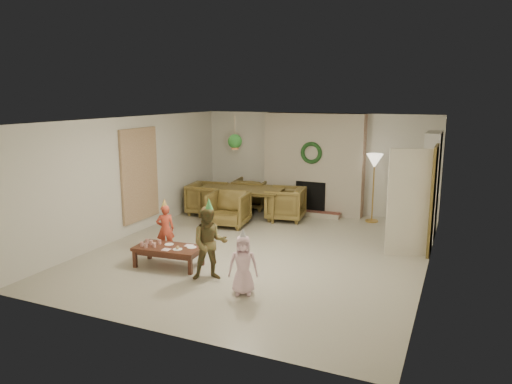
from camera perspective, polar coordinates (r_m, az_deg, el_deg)
The scene contains 56 objects.
floor at distance 9.26m, azimuth 0.71°, elevation -6.99°, with size 7.00×7.00×0.00m, color #B7B29E.
ceiling at distance 8.79m, azimuth 0.75°, elevation 8.66°, with size 7.00×7.00×0.00m, color white.
wall_back at distance 12.19m, azimuth 7.19°, elevation 3.49°, with size 7.00×7.00×0.00m, color silver.
wall_front at distance 5.97m, azimuth -12.59°, elevation -5.26°, with size 7.00×7.00×0.00m, color silver.
wall_left at distance 10.46m, azimuth -14.58°, elevation 1.87°, with size 7.00×7.00×0.00m, color silver.
wall_right at distance 8.27m, azimuth 20.25°, elevation -1.01°, with size 7.00×7.00×0.00m, color silver.
fireplace_mass at distance 12.00m, azimuth 6.91°, elevation 3.37°, with size 2.50×0.40×2.50m, color #602819.
fireplace_hearth at distance 11.90m, azimuth 6.28°, elevation -2.52°, with size 1.60×0.30×0.12m, color #5C2019.
fireplace_firebox at distance 11.97m, azimuth 6.57°, elevation -0.53°, with size 0.75×0.12×0.75m, color black.
fireplace_wreath at distance 11.75m, azimuth 6.62°, elevation 4.68°, with size 0.54×0.54×0.10m, color #163B18.
floor_lamp_base at distance 11.61m, azimuth 13.67°, elevation -3.37°, with size 0.30×0.30×0.03m, color gold.
floor_lamp_post at distance 11.45m, azimuth 13.84°, elevation 0.19°, with size 0.03×0.03×1.45m, color gold.
floor_lamp_shade at distance 11.33m, azimuth 14.01°, elevation 3.65°, with size 0.39×0.39×0.32m, color beige.
bookshelf_carcass at distance 10.56m, azimuth 20.17°, elevation 0.78°, with size 0.30×1.00×2.20m, color white.
bookshelf_shelf_a at distance 10.69m, azimuth 19.82°, elevation -2.63°, with size 0.30×0.92×0.03m, color white.
bookshelf_shelf_b at distance 10.60m, azimuth 19.97°, elevation -0.53°, with size 0.30×0.92×0.03m, color white.
bookshelf_shelf_c at distance 10.53m, azimuth 20.11°, elevation 1.59°, with size 0.30×0.92×0.03m, color white.
bookshelf_shelf_d at distance 10.48m, azimuth 20.27°, elevation 3.75°, with size 0.30×0.92×0.03m, color white.
books_row_lower at distance 10.51m, azimuth 19.70°, elevation -2.07°, with size 0.20×0.40×0.24m, color #A4291E.
books_row_mid at distance 10.63m, azimuth 19.93°, elevation 0.27°, with size 0.20×0.44×0.24m, color navy.
books_row_upper at distance 10.42m, azimuth 20.02°, elevation 2.22°, with size 0.20×0.36×0.22m, color #A36B22.
door_frame at distance 9.49m, azimuth 20.40°, elevation -0.88°, with size 0.05×0.86×2.04m, color brown.
door_leaf at distance 9.15m, azimuth 17.86°, elevation -1.28°, with size 0.05×0.80×2.00m, color beige.
curtain_panel at distance 10.59m, azimuth -13.75°, elevation 2.03°, with size 0.06×1.20×2.00m, color #C4AF8B.
dining_table at distance 11.68m, azimuth -1.81°, elevation -1.23°, with size 2.03×1.13×0.72m, color brown.
dining_chair_near at distance 10.85m, azimuth -3.29°, elevation -2.05°, with size 0.84×0.87×0.79m, color brown.
dining_chair_far at distance 12.50m, azimuth -0.54°, elevation -0.19°, with size 0.84×0.87×0.79m, color brown.
dining_chair_left at distance 11.97m, azimuth -5.88°, elevation -0.79°, with size 0.84×0.87×0.79m, color brown.
dining_chair_right at distance 11.38m, azimuth 3.54°, elevation -1.40°, with size 0.84×0.87×0.79m, color brown.
hanging_plant_cord at distance 10.71m, azimuth -2.55°, elevation 7.30°, with size 0.01×0.01×0.70m, color tan.
hanging_plant_pot at distance 10.74m, azimuth -2.53°, elevation 5.44°, with size 0.16×0.16×0.12m, color #A85E36.
hanging_plant_foliage at distance 10.73m, azimuth -2.54°, elevation 6.08°, with size 0.32×0.32×0.32m, color #184A1A.
coffee_table_top at distance 8.47m, azimuth -10.43°, elevation -6.62°, with size 1.17×0.58×0.05m, color #4F281A.
coffee_table_apron at distance 8.49m, azimuth -10.41°, elevation -7.02°, with size 1.08×0.49×0.07m, color #4F281A.
coffee_leg_fl at distance 8.59m, azimuth -14.27°, elevation -7.78°, with size 0.06×0.06×0.30m, color #4F281A.
coffee_leg_fr at distance 8.10m, azimuth -7.87°, elevation -8.74°, with size 0.06×0.06×0.30m, color #4F281A.
coffee_leg_bl at distance 8.97m, azimuth -12.64°, elevation -6.86°, with size 0.06×0.06×0.30m, color #4F281A.
coffee_leg_br at distance 8.50m, azimuth -6.45°, elevation -7.71°, with size 0.06×0.06×0.30m, color #4F281A.
cup_a at distance 8.56m, azimuth -13.53°, elevation -6.08°, with size 0.06×0.06×0.08m, color silver.
cup_b at distance 8.70m, azimuth -12.91°, elevation -5.76°, with size 0.06×0.06×0.08m, color silver.
cup_c at distance 8.47m, azimuth -13.07°, elevation -6.25°, with size 0.06×0.06×0.08m, color silver.
cup_d at distance 8.61m, azimuth -12.44°, elevation -5.92°, with size 0.06×0.06×0.08m, color silver.
cup_e at distance 8.46m, azimuth -12.08°, elevation -6.22°, with size 0.06×0.06×0.08m, color silver.
cup_f at distance 8.61m, azimuth -11.48°, elevation -5.88°, with size 0.06×0.06×0.08m, color silver.
plate_a at distance 8.57m, azimuth -10.36°, elevation -6.18°, with size 0.16×0.16×0.01m, color white.
plate_b at distance 8.28m, azimuth -9.37°, elevation -6.78°, with size 0.16×0.16×0.01m, color white.
plate_c at distance 8.36m, azimuth -7.70°, elevation -6.56°, with size 0.16×0.16×0.01m, color white.
food_scoop at distance 8.27m, azimuth -9.37°, elevation -6.55°, with size 0.06×0.06×0.06m, color tan.
napkin_left at distance 8.31m, azimuth -10.70°, elevation -6.78°, with size 0.13×0.13×0.01m, color #FFBBC9.
napkin_right at distance 8.46m, azimuth -8.03°, elevation -6.35°, with size 0.13×0.13×0.01m, color #FFBBC9.
child_red at distance 9.15m, azimuth -10.80°, elevation -4.37°, with size 0.34×0.22×0.93m, color #BD3E28.
party_hat_red at distance 9.03m, azimuth -10.92°, elevation -1.30°, with size 0.13×0.13×0.18m, color #CBD346.
child_plaid at distance 7.73m, azimuth -5.57°, elevation -6.15°, with size 0.59×0.46×1.21m, color brown.
party_hat_plaid at distance 7.56m, azimuth -5.66°, elevation -1.47°, with size 0.14×0.14×0.20m, color #449F4D.
child_pink at distance 7.19m, azimuth -1.56°, elevation -8.72°, with size 0.44×0.29×0.91m, color #FFCBDD.
party_hat_pink at distance 7.03m, azimuth -1.58°, elevation -4.97°, with size 0.12×0.12×0.16m, color #B5B7BC.
Camera 1 is at (3.43, -8.08, 2.95)m, focal length 33.43 mm.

